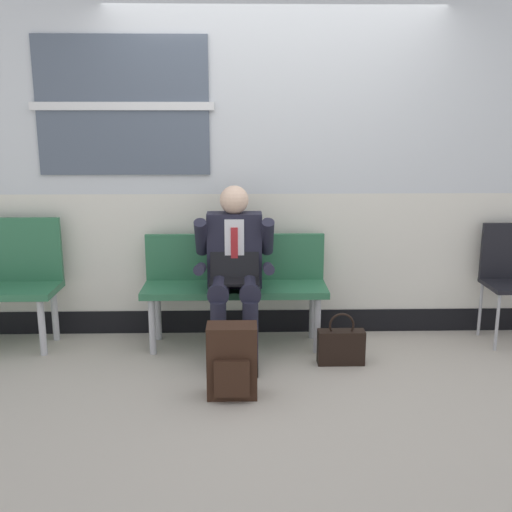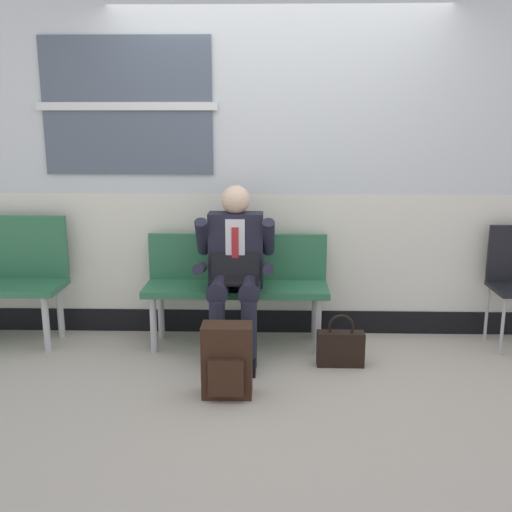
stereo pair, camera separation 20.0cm
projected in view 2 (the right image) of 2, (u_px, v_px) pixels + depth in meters
ground_plane at (277, 368)px, 4.09m from camera, size 18.00×18.00×0.00m
station_wall at (276, 135)px, 4.49m from camera, size 6.44×0.17×3.16m
bench_with_person at (237, 279)px, 4.47m from camera, size 1.37×0.42×0.83m
person_seated at (235, 267)px, 4.25m from camera, size 0.57×0.70×1.23m
backpack at (227, 361)px, 3.64m from camera, size 0.31×0.22×0.47m
handbag at (340, 348)px, 4.12m from camera, size 0.33×0.11×0.38m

